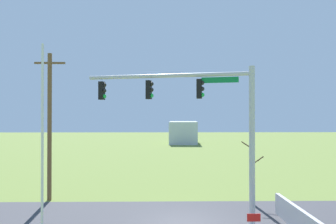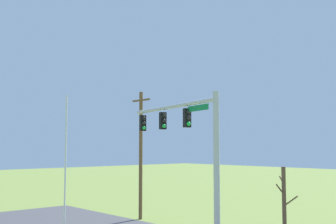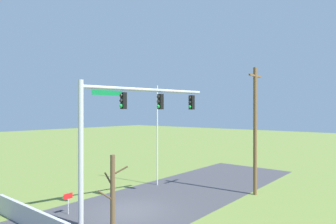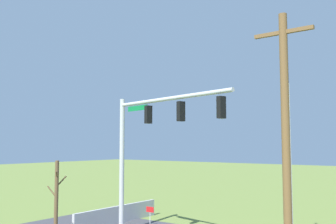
# 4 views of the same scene
# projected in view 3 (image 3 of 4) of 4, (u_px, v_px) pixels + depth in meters

# --- Properties ---
(ground_plane) EXTENTS (160.00, 160.00, 0.00)m
(ground_plane) POSITION_uv_depth(u_px,v_px,m) (130.00, 210.00, 17.83)
(ground_plane) COLOR olive
(road_surface) EXTENTS (28.00, 8.00, 0.01)m
(road_surface) POSITION_uv_depth(u_px,v_px,m) (172.00, 196.00, 20.92)
(road_surface) COLOR #3D3D42
(road_surface) RESTS_ON ground_plane
(retaining_fence) EXTENTS (0.20, 7.20, 1.09)m
(retaining_fence) POSITION_uv_depth(u_px,v_px,m) (30.00, 218.00, 15.09)
(retaining_fence) COLOR #A8A8AD
(retaining_fence) RESTS_ON ground_plane
(signal_mast) EXTENTS (8.33, 2.22, 7.63)m
(signal_mast) POSITION_uv_depth(u_px,v_px,m) (123.00, 120.00, 16.94)
(signal_mast) COLOR #B2B5BA
(signal_mast) RESTS_ON ground_plane
(flagpole) EXTENTS (0.10, 0.10, 8.08)m
(flagpole) POSITION_uv_depth(u_px,v_px,m) (157.00, 135.00, 24.02)
(flagpole) COLOR silver
(flagpole) RESTS_ON ground_plane
(utility_pole) EXTENTS (1.90, 0.26, 9.13)m
(utility_pole) POSITION_uv_depth(u_px,v_px,m) (255.00, 129.00, 21.21)
(utility_pole) COLOR brown
(utility_pole) RESTS_ON ground_plane
(bare_tree) EXTENTS (1.27, 1.02, 4.16)m
(bare_tree) POSITION_uv_depth(u_px,v_px,m) (113.00, 203.00, 12.29)
(bare_tree) COLOR brown
(bare_tree) RESTS_ON ground_plane
(open_sign) EXTENTS (0.56, 0.04, 1.22)m
(open_sign) POSITION_uv_depth(u_px,v_px,m) (68.00, 199.00, 17.12)
(open_sign) COLOR silver
(open_sign) RESTS_ON ground_plane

